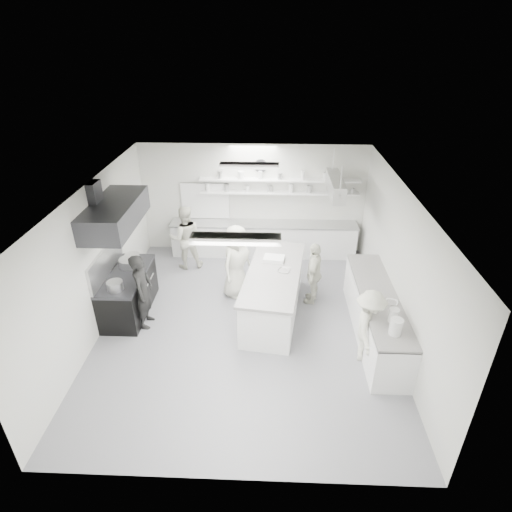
{
  "coord_description": "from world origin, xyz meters",
  "views": [
    {
      "loc": [
        0.5,
        -7.12,
        5.58
      ],
      "look_at": [
        0.19,
        0.6,
        1.35
      ],
      "focal_mm": 29.3,
      "sensor_mm": 36.0,
      "label": 1
    }
  ],
  "objects_px": {
    "cook_stove": "(143,291)",
    "right_counter": "(376,315)",
    "back_counter": "(264,239)",
    "cook_back": "(185,238)",
    "stove": "(129,294)",
    "prep_island": "(273,293)"
  },
  "relations": [
    {
      "from": "prep_island",
      "to": "cook_back",
      "type": "bearing_deg",
      "value": 147.23
    },
    {
      "from": "stove",
      "to": "back_counter",
      "type": "bearing_deg",
      "value": 43.99
    },
    {
      "from": "stove",
      "to": "back_counter",
      "type": "distance_m",
      "value": 4.03
    },
    {
      "from": "back_counter",
      "to": "cook_back",
      "type": "height_order",
      "value": "cook_back"
    },
    {
      "from": "back_counter",
      "to": "cook_stove",
      "type": "distance_m",
      "value": 4.06
    },
    {
      "from": "right_counter",
      "to": "stove",
      "type": "bearing_deg",
      "value": 173.48
    },
    {
      "from": "stove",
      "to": "back_counter",
      "type": "xyz_separation_m",
      "value": [
        2.9,
        2.8,
        0.01
      ]
    },
    {
      "from": "back_counter",
      "to": "cook_stove",
      "type": "xyz_separation_m",
      "value": [
        -2.41,
        -3.25,
        0.37
      ]
    },
    {
      "from": "stove",
      "to": "cook_stove",
      "type": "xyz_separation_m",
      "value": [
        0.49,
        -0.45,
        0.38
      ]
    },
    {
      "from": "stove",
      "to": "prep_island",
      "type": "xyz_separation_m",
      "value": [
        3.18,
        0.08,
        0.05
      ]
    },
    {
      "from": "cook_stove",
      "to": "right_counter",
      "type": "bearing_deg",
      "value": -91.32
    },
    {
      "from": "prep_island",
      "to": "cook_stove",
      "type": "relative_size",
      "value": 1.65
    },
    {
      "from": "back_counter",
      "to": "right_counter",
      "type": "bearing_deg",
      "value": -55.35
    },
    {
      "from": "stove",
      "to": "right_counter",
      "type": "distance_m",
      "value": 5.28
    },
    {
      "from": "stove",
      "to": "right_counter",
      "type": "xyz_separation_m",
      "value": [
        5.25,
        -0.6,
        0.02
      ]
    },
    {
      "from": "back_counter",
      "to": "cook_back",
      "type": "bearing_deg",
      "value": -158.8
    },
    {
      "from": "prep_island",
      "to": "cook_stove",
      "type": "distance_m",
      "value": 2.76
    },
    {
      "from": "right_counter",
      "to": "prep_island",
      "type": "xyz_separation_m",
      "value": [
        -2.07,
        0.68,
        0.03
      ]
    },
    {
      "from": "cook_back",
      "to": "back_counter",
      "type": "bearing_deg",
      "value": -174.1
    },
    {
      "from": "back_counter",
      "to": "right_counter",
      "type": "xyz_separation_m",
      "value": [
        2.35,
        -3.4,
        0.01
      ]
    },
    {
      "from": "right_counter",
      "to": "cook_stove",
      "type": "xyz_separation_m",
      "value": [
        -4.76,
        0.15,
        0.36
      ]
    },
    {
      "from": "cook_stove",
      "to": "cook_back",
      "type": "relative_size",
      "value": 0.98
    }
  ]
}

